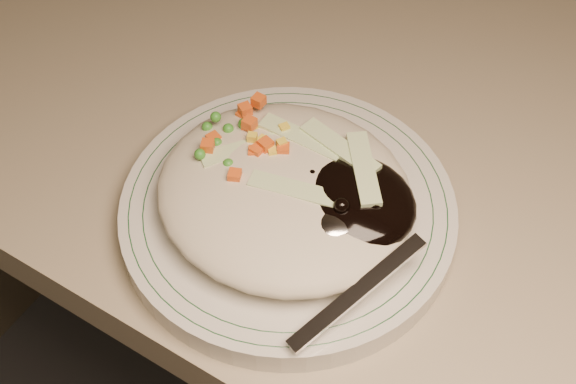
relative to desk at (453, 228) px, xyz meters
The scene contains 4 objects.
desk is the anchor object (origin of this frame).
plate 0.31m from the desk, 109.66° to the right, with size 0.25×0.25×0.02m, color silver.
plate_rim 0.32m from the desk, 109.66° to the right, with size 0.24×0.24×0.00m.
meal 0.33m from the desk, 108.56° to the right, with size 0.21×0.19×0.05m.
Camera 1 is at (0.12, 0.85, 1.24)m, focal length 50.00 mm.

